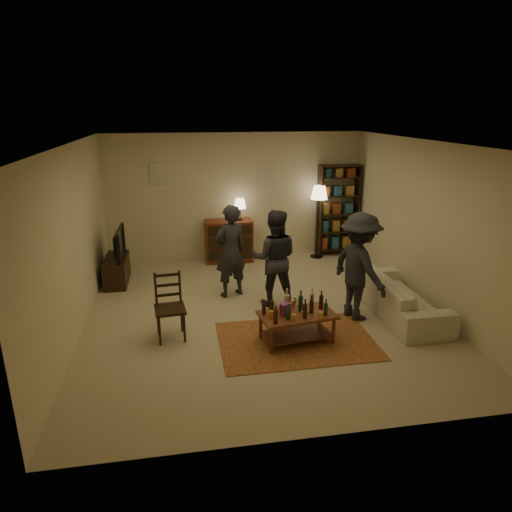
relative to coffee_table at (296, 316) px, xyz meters
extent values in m
plane|color=#C6B793|center=(-0.32, 1.02, -0.39)|extent=(6.00, 6.00, 0.00)
plane|color=beige|center=(-0.32, 4.02, 0.96)|extent=(5.50, 0.00, 5.50)
plane|color=beige|center=(-3.07, 1.02, 0.96)|extent=(0.00, 6.00, 6.00)
plane|color=beige|center=(2.43, 1.02, 0.96)|extent=(0.00, 6.00, 6.00)
plane|color=beige|center=(-0.32, -1.98, 0.96)|extent=(5.50, 0.00, 5.50)
plane|color=white|center=(-0.32, 1.02, 2.31)|extent=(6.00, 6.00, 0.00)
cube|color=beige|center=(-1.92, 4.00, 1.51)|extent=(0.35, 0.03, 0.45)
cube|color=beige|center=(0.28, 4.00, 1.31)|extent=(0.30, 0.03, 0.40)
cube|color=maroon|center=(0.01, 0.00, -0.38)|extent=(2.20, 1.50, 0.01)
cube|color=brown|center=(0.01, 0.00, 0.02)|extent=(1.12, 0.72, 0.04)
cube|color=brown|center=(0.01, 0.00, -0.27)|extent=(1.01, 0.61, 0.02)
cylinder|color=brown|center=(-0.42, -0.29, -0.19)|extent=(0.05, 0.05, 0.39)
cylinder|color=brown|center=(0.51, -0.16, -0.19)|extent=(0.05, 0.05, 0.39)
cylinder|color=brown|center=(-0.48, 0.16, -0.19)|extent=(0.05, 0.05, 0.39)
cylinder|color=brown|center=(0.44, 0.29, -0.19)|extent=(0.05, 0.05, 0.39)
cylinder|color=gold|center=(-0.37, -0.06, 0.09)|extent=(0.07, 0.07, 0.10)
cylinder|color=gold|center=(-0.10, -0.20, 0.09)|extent=(0.07, 0.07, 0.09)
cylinder|color=gold|center=(0.00, 0.23, 0.10)|extent=(0.07, 0.07, 0.11)
cylinder|color=gold|center=(0.29, -0.19, 0.09)|extent=(0.07, 0.07, 0.09)
cube|color=purple|center=(-0.17, -0.01, 0.13)|extent=(0.17, 0.14, 0.18)
cylinder|color=gray|center=(0.13, 0.00, 0.05)|extent=(0.12, 0.12, 0.03)
cube|color=black|center=(-1.75, 0.40, 0.07)|extent=(0.46, 0.46, 0.04)
cylinder|color=black|center=(-1.91, 0.21, -0.17)|extent=(0.04, 0.04, 0.45)
cylinder|color=black|center=(-1.56, 0.24, -0.17)|extent=(0.04, 0.04, 0.45)
cylinder|color=black|center=(-1.94, 0.56, -0.17)|extent=(0.04, 0.04, 0.45)
cylinder|color=black|center=(-1.60, 0.59, -0.17)|extent=(0.04, 0.04, 0.45)
cube|color=black|center=(-1.77, 0.57, 0.34)|extent=(0.35, 0.06, 0.51)
cube|color=black|center=(-2.77, 2.82, -0.14)|extent=(0.40, 1.00, 0.50)
imported|color=black|center=(-2.75, 2.82, 0.39)|extent=(0.13, 0.97, 0.56)
cube|color=brown|center=(-0.52, 3.74, 0.06)|extent=(1.00, 0.48, 0.90)
cube|color=black|center=(-0.52, 3.49, -0.17)|extent=(0.92, 0.02, 0.22)
cube|color=black|center=(-0.52, 3.49, 0.09)|extent=(0.92, 0.02, 0.22)
cube|color=black|center=(-0.52, 3.49, 0.35)|extent=(0.92, 0.02, 0.22)
cylinder|color=black|center=(-0.27, 3.74, 0.53)|extent=(0.12, 0.12, 0.04)
cylinder|color=black|center=(-0.27, 3.74, 0.66)|extent=(0.02, 0.02, 0.22)
cone|color=#FFE5B2|center=(-0.27, 3.74, 0.87)|extent=(0.26, 0.26, 0.20)
cube|color=black|center=(1.50, 3.80, 0.61)|extent=(0.04, 0.34, 2.00)
cube|color=black|center=(2.36, 3.80, 0.61)|extent=(0.04, 0.34, 2.00)
cube|color=black|center=(1.93, 3.80, -0.24)|extent=(0.90, 0.34, 0.03)
cube|color=black|center=(1.93, 3.80, 0.16)|extent=(0.90, 0.34, 0.03)
cube|color=black|center=(1.93, 3.80, 0.56)|extent=(0.90, 0.34, 0.03)
cube|color=black|center=(1.93, 3.80, 0.96)|extent=(0.90, 0.34, 0.03)
cube|color=black|center=(1.93, 3.80, 1.36)|extent=(0.90, 0.34, 0.03)
cube|color=black|center=(1.93, 3.80, 1.61)|extent=(0.90, 0.34, 0.03)
cube|color=brown|center=(1.63, 3.80, -0.09)|extent=(0.12, 0.22, 0.26)
cube|color=#25536F|center=(1.88, 3.80, -0.09)|extent=(0.15, 0.22, 0.26)
cube|color=olive|center=(2.15, 3.80, -0.09)|extent=(0.18, 0.22, 0.26)
cube|color=#25536F|center=(1.63, 3.80, 0.30)|extent=(0.12, 0.22, 0.24)
cube|color=olive|center=(1.88, 3.80, 0.30)|extent=(0.15, 0.22, 0.24)
cube|color=brown|center=(2.15, 3.80, 0.30)|extent=(0.18, 0.22, 0.24)
cube|color=olive|center=(1.63, 3.80, 0.69)|extent=(0.12, 0.22, 0.22)
cube|color=brown|center=(1.88, 3.80, 0.69)|extent=(0.15, 0.22, 0.22)
cube|color=#25536F|center=(2.15, 3.80, 0.69)|extent=(0.18, 0.22, 0.22)
cube|color=brown|center=(1.63, 3.80, 1.08)|extent=(0.12, 0.22, 0.20)
cube|color=#25536F|center=(1.88, 3.80, 1.08)|extent=(0.15, 0.22, 0.20)
cube|color=olive|center=(2.15, 3.80, 1.08)|extent=(0.18, 0.22, 0.20)
cube|color=#25536F|center=(1.63, 3.80, 1.47)|extent=(0.12, 0.22, 0.18)
cube|color=olive|center=(1.88, 3.80, 1.47)|extent=(0.15, 0.22, 0.18)
cube|color=brown|center=(2.15, 3.80, 1.47)|extent=(0.18, 0.22, 0.18)
cylinder|color=black|center=(1.44, 3.67, -0.37)|extent=(0.28, 0.28, 0.03)
cylinder|color=black|center=(1.44, 3.67, 0.31)|extent=(0.03, 0.03, 1.41)
cone|color=#FFE5B2|center=(1.44, 3.67, 1.06)|extent=(0.36, 0.36, 0.28)
imported|color=beige|center=(1.88, 0.62, -0.08)|extent=(0.81, 2.08, 0.61)
imported|color=#25262C|center=(-0.71, 1.84, 0.43)|extent=(0.70, 0.60, 1.64)
imported|color=#282930|center=(-0.04, 1.35, 0.43)|extent=(0.91, 0.78, 1.63)
imported|color=#222229|center=(1.14, 0.60, 0.46)|extent=(0.94, 1.24, 1.70)
camera|label=1|loc=(-1.56, -5.65, 2.81)|focal=32.00mm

